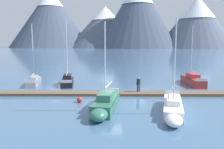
% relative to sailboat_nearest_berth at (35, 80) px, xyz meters
% --- Properties ---
extents(ground_plane, '(700.00, 700.00, 0.00)m').
position_rel_sailboat_nearest_berth_xyz_m(ground_plane, '(11.24, -10.05, -0.50)').
color(ground_plane, '#426689').
extents(mountain_west_summit, '(85.69, 85.69, 60.76)m').
position_rel_sailboat_nearest_berth_xyz_m(mountain_west_summit, '(-63.47, 206.95, 30.53)').
color(mountain_west_summit, '#424C60').
rests_on(mountain_west_summit, ground).
extents(mountain_central_massif, '(78.93, 78.93, 41.93)m').
position_rel_sailboat_nearest_berth_xyz_m(mountain_central_massif, '(-5.21, 202.93, 21.04)').
color(mountain_central_massif, '#4C566B').
rests_on(mountain_central_massif, ground).
extents(mountain_shoulder_ridge, '(77.44, 77.44, 64.27)m').
position_rel_sailboat_nearest_berth_xyz_m(mountain_shoulder_ridge, '(26.60, 185.14, 32.73)').
color(mountain_shoulder_ridge, '#424C60').
rests_on(mountain_shoulder_ridge, ground).
extents(mountain_east_summit, '(71.84, 71.84, 47.58)m').
position_rel_sailboat_nearest_berth_xyz_m(mountain_east_summit, '(81.65, 183.56, 24.41)').
color(mountain_east_summit, slate).
rests_on(mountain_east_summit, ground).
extents(dock, '(27.77, 3.03, 0.30)m').
position_rel_sailboat_nearest_berth_xyz_m(dock, '(11.24, -6.05, -0.35)').
color(dock, brown).
rests_on(dock, ground).
extents(sailboat_nearest_berth, '(2.78, 7.15, 8.36)m').
position_rel_sailboat_nearest_berth_xyz_m(sailboat_nearest_berth, '(0.00, 0.00, 0.00)').
color(sailboat_nearest_berth, '#93939E').
rests_on(sailboat_nearest_berth, ground).
extents(sailboat_second_berth, '(2.58, 6.53, 9.21)m').
position_rel_sailboat_nearest_berth_xyz_m(sailboat_second_berth, '(4.80, -0.14, 0.06)').
color(sailboat_second_berth, black).
rests_on(sailboat_second_berth, ground).
extents(sailboat_mid_dock_port, '(2.31, 6.82, 7.56)m').
position_rel_sailboat_nearest_berth_xyz_m(sailboat_mid_dock_port, '(11.00, -12.14, 0.14)').
color(sailboat_mid_dock_port, '#336B56').
rests_on(sailboat_mid_dock_port, ground).
extents(sailboat_mid_dock_starboard, '(2.80, 7.57, 7.82)m').
position_rel_sailboat_nearest_berth_xyz_m(sailboat_mid_dock_starboard, '(16.69, -12.53, 0.04)').
color(sailboat_mid_dock_starboard, white).
rests_on(sailboat_mid_dock_starboard, ground).
extents(sailboat_far_berth, '(1.99, 6.56, 8.28)m').
position_rel_sailboat_nearest_berth_xyz_m(sailboat_far_berth, '(22.28, 0.64, 0.14)').
color(sailboat_far_berth, '#B2332D').
rests_on(sailboat_far_berth, ground).
extents(person_on_dock, '(0.45, 0.44, 1.69)m').
position_rel_sailboat_nearest_berth_xyz_m(person_on_dock, '(14.32, -5.71, 0.76)').
color(person_on_dock, '#232328').
rests_on(person_on_dock, dock).
extents(mooring_buoy_channel_marker, '(0.55, 0.55, 0.63)m').
position_rel_sailboat_nearest_berth_xyz_m(mooring_buoy_channel_marker, '(8.28, -9.46, -0.22)').
color(mooring_buoy_channel_marker, red).
rests_on(mooring_buoy_channel_marker, ground).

